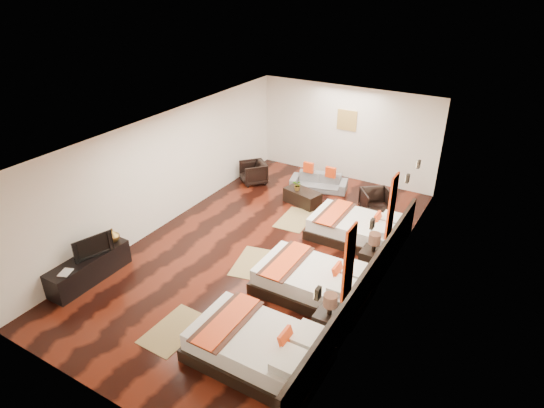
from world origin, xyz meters
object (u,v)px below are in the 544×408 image
Objects in this scene: nightstand_b at (372,258)px; table_plant at (298,185)px; book at (61,272)px; sofa at (319,182)px; tv_console at (89,268)px; nightstand_a at (329,322)px; bed_far at (357,229)px; figurine at (112,235)px; armchair_right at (376,202)px; tv at (92,245)px; bed_near at (259,347)px; armchair_left at (253,173)px; coffee_table at (302,197)px; bed_mid at (314,281)px.

nightstand_b is 3.47m from table_plant.
book reaches higher than sofa.
table_plant is at bearing 67.93° from tv_console.
nightstand_b is (0.00, 2.25, 0.01)m from nightstand_a.
book is 0.17× the size of sofa.
figurine is (-4.20, -3.59, 0.42)m from bed_far.
nightstand_b is 3.13× the size of table_plant.
nightstand_b is 5.90m from tv_console.
armchair_right reaches higher than sofa.
tv_console is 1.11× the size of sofa.
figurine reaches higher than book.
bed_far reaches higher than table_plant.
nightstand_a is 5.98m from sofa.
tv is (-4.89, -3.09, 0.46)m from nightstand_b.
book is at bearing -173.19° from bed_near.
armchair_right is at bearing 54.27° from tv_console.
book is at bearing -122.47° from sofa.
figurine is at bearing -176.86° from nightstand_a.
book is at bearing -52.22° from armchair_left.
coffee_table is at bearing 18.44° from table_plant.
table_plant is at bearing 111.25° from bed_near.
bed_near is 4.30m from figurine.
nightstand_a is 4.97m from figurine.
nightstand_a reaches higher than coffee_table.
tv is 5.62m from coffee_table.
bed_near is 4.24m from book.
nightstand_a is 0.97× the size of nightstand_b.
bed_far is 2.99× the size of armchair_right.
nightstand_b is 1.14× the size of tv.
nightstand_b is 4.11m from sofa.
bed_mid is 4.39m from figurine.
bed_near is 4.42m from bed_far.
nightstand_a reaches higher than sofa.
armchair_right is (4.15, 6.38, -0.23)m from book.
nightstand_b reaches higher than table_plant.
tv reaches higher than bed_near.
bed_near is 3.43m from nightstand_b.
sofa is at bearing 133.94° from bed_far.
bed_mid is at bearing -80.59° from sofa.
nightstand_a is 5.20m from book.
tv reaches higher than armchair_left.
table_plant is at bearing 123.62° from nightstand_a.
nightstand_a is at bearing 3.14° from figurine.
bed_far is 6.47m from book.
figurine is (-4.20, -1.22, 0.41)m from bed_mid.
bed_far is 2.18m from coffee_table.
bed_near is at bearing -70.12° from coffee_table.
tv_console is at bearing 178.38° from bed_near.
armchair_left is at bearing 163.08° from table_plant.
armchair_right is (-0.80, 4.78, 0.01)m from nightstand_a.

